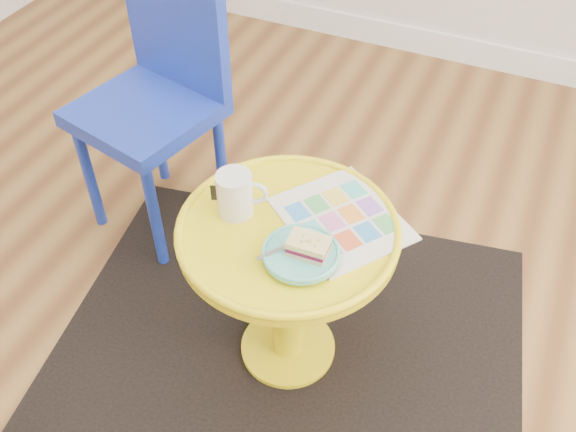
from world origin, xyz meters
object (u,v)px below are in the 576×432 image
at_px(chair, 159,88).
at_px(side_table, 288,268).
at_px(plate, 301,254).
at_px(mug, 236,193).
at_px(newspaper, 342,219).

bearing_deg(chair, side_table, -19.36).
relative_size(chair, plate, 4.96).
xyz_separation_m(chair, mug, (0.47, -0.39, 0.07)).
bearing_deg(chair, plate, -21.35).
relative_size(newspaper, plate, 1.71).
relative_size(side_table, newspaper, 1.79).
bearing_deg(side_table, chair, 147.00).
bearing_deg(side_table, plate, -49.41).
xyz_separation_m(chair, plate, (0.66, -0.47, 0.02)).
relative_size(chair, mug, 7.14).
bearing_deg(plate, mug, 158.53).
relative_size(mug, plate, 0.69).
height_order(side_table, newspaper, newspaper).
xyz_separation_m(chair, newspaper, (0.70, -0.31, 0.01)).
height_order(side_table, chair, chair).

